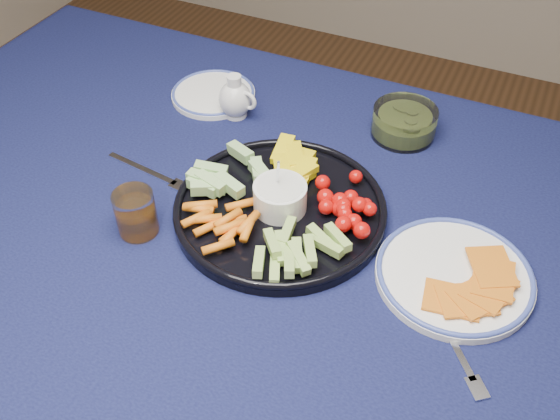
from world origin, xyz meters
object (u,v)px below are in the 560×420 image
at_px(dining_table, 267,270).
at_px(creamer_pitcher, 236,99).
at_px(side_plate_extra, 213,94).
at_px(crudite_platter, 279,205).
at_px(pickle_bowl, 404,123).
at_px(juice_tumbler, 136,215).
at_px(cheese_plate, 455,274).

xyz_separation_m(dining_table, creamer_pitcher, (-0.20, 0.28, 0.13)).
distance_m(creamer_pitcher, side_plate_extra, 0.09).
height_order(crudite_platter, side_plate_extra, crudite_platter).
bearing_deg(creamer_pitcher, crudite_platter, -48.58).
bearing_deg(side_plate_extra, creamer_pitcher, -27.65).
bearing_deg(dining_table, pickle_bowl, 71.08).
xyz_separation_m(crudite_platter, creamer_pitcher, (-0.20, 0.23, 0.02)).
distance_m(crudite_platter, juice_tumbler, 0.23).
height_order(dining_table, side_plate_extra, side_plate_extra).
height_order(dining_table, cheese_plate, cheese_plate).
relative_size(creamer_pitcher, side_plate_extra, 0.52).
height_order(crudite_platter, creamer_pitcher, crudite_platter).
distance_m(juice_tumbler, side_plate_extra, 0.41).
distance_m(dining_table, crudite_platter, 0.12).
relative_size(crudite_platter, pickle_bowl, 2.90).
relative_size(crudite_platter, side_plate_extra, 2.05).
distance_m(creamer_pitcher, pickle_bowl, 0.33).
height_order(crudite_platter, cheese_plate, crudite_platter).
bearing_deg(dining_table, cheese_plate, 6.89).
bearing_deg(side_plate_extra, cheese_plate, -26.06).
bearing_deg(side_plate_extra, pickle_bowl, 5.62).
height_order(dining_table, juice_tumbler, juice_tumbler).
bearing_deg(pickle_bowl, creamer_pitcher, -166.35).
bearing_deg(creamer_pitcher, cheese_plate, -25.81).
height_order(creamer_pitcher, cheese_plate, creamer_pitcher).
bearing_deg(cheese_plate, dining_table, -173.11).
bearing_deg(cheese_plate, creamer_pitcher, 154.19).
height_order(dining_table, pickle_bowl, pickle_bowl).
bearing_deg(juice_tumbler, creamer_pitcher, 90.92).
relative_size(cheese_plate, juice_tumbler, 3.06).
relative_size(creamer_pitcher, pickle_bowl, 0.73).
height_order(pickle_bowl, side_plate_extra, pickle_bowl).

